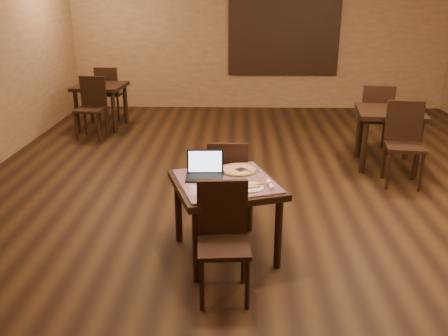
{
  "coord_description": "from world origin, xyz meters",
  "views": [
    {
      "loc": [
        -0.47,
        -5.4,
        2.38
      ],
      "look_at": [
        -0.59,
        -1.25,
        0.85
      ],
      "focal_mm": 38.0,
      "sensor_mm": 36.0,
      "label": 1
    }
  ],
  "objects_px": {
    "chair_main_far": "(227,178)",
    "pizza_pan": "(239,171)",
    "other_table_b": "(101,92)",
    "other_table_a_chair_far": "(376,115)",
    "other_table_b_chair_far": "(109,90)",
    "laptop": "(205,170)",
    "other_table_a": "(389,120)",
    "other_table_b_chair_near": "(92,104)",
    "other_table_a_chair_near": "(404,138)",
    "tiled_table": "(226,191)",
    "chair_main_near": "(223,233)"
  },
  "relations": [
    {
      "from": "other_table_b_chair_near",
      "to": "chair_main_near",
      "type": "bearing_deg",
      "value": -57.35
    },
    {
      "from": "tiled_table",
      "to": "chair_main_near",
      "type": "height_order",
      "value": "chair_main_near"
    },
    {
      "from": "laptop",
      "to": "pizza_pan",
      "type": "relative_size",
      "value": 0.89
    },
    {
      "from": "other_table_a_chair_near",
      "to": "other_table_a",
      "type": "bearing_deg",
      "value": 98.9
    },
    {
      "from": "laptop",
      "to": "pizza_pan",
      "type": "xyz_separation_m",
      "value": [
        0.32,
        0.14,
        -0.06
      ]
    },
    {
      "from": "other_table_a",
      "to": "pizza_pan",
      "type": "bearing_deg",
      "value": -124.93
    },
    {
      "from": "chair_main_near",
      "to": "other_table_a_chair_far",
      "type": "xyz_separation_m",
      "value": [
        2.26,
        3.81,
        0.07
      ]
    },
    {
      "from": "pizza_pan",
      "to": "other_table_a_chair_near",
      "type": "xyz_separation_m",
      "value": [
        2.16,
        1.69,
        -0.16
      ]
    },
    {
      "from": "tiled_table",
      "to": "laptop",
      "type": "height_order",
      "value": "laptop"
    },
    {
      "from": "pizza_pan",
      "to": "other_table_b_chair_near",
      "type": "height_order",
      "value": "other_table_b_chair_near"
    },
    {
      "from": "other_table_a_chair_far",
      "to": "other_table_b_chair_far",
      "type": "height_order",
      "value": "other_table_a_chair_far"
    },
    {
      "from": "laptop",
      "to": "other_table_b_chair_far",
      "type": "bearing_deg",
      "value": 111.95
    },
    {
      "from": "laptop",
      "to": "other_table_a_chair_near",
      "type": "bearing_deg",
      "value": 34.61
    },
    {
      "from": "laptop",
      "to": "other_table_b",
      "type": "height_order",
      "value": "laptop"
    },
    {
      "from": "laptop",
      "to": "other_table_a_chair_near",
      "type": "height_order",
      "value": "other_table_a_chair_near"
    },
    {
      "from": "other_table_b",
      "to": "other_table_a_chair_far",
      "type": "bearing_deg",
      "value": -11.56
    },
    {
      "from": "tiled_table",
      "to": "pizza_pan",
      "type": "xyz_separation_m",
      "value": [
        0.12,
        0.24,
        0.11
      ]
    },
    {
      "from": "chair_main_near",
      "to": "chair_main_far",
      "type": "distance_m",
      "value": 1.23
    },
    {
      "from": "other_table_b_chair_near",
      "to": "tiled_table",
      "type": "bearing_deg",
      "value": -53.73
    },
    {
      "from": "tiled_table",
      "to": "pizza_pan",
      "type": "bearing_deg",
      "value": 44.9
    },
    {
      "from": "other_table_a_chair_near",
      "to": "other_table_b",
      "type": "bearing_deg",
      "value": 158.47
    },
    {
      "from": "other_table_a",
      "to": "other_table_b",
      "type": "relative_size",
      "value": 1.08
    },
    {
      "from": "laptop",
      "to": "other_table_b_chair_far",
      "type": "relative_size",
      "value": 0.34
    },
    {
      "from": "chair_main_near",
      "to": "other_table_a",
      "type": "xyz_separation_m",
      "value": [
        2.27,
        3.18,
        0.15
      ]
    },
    {
      "from": "chair_main_near",
      "to": "laptop",
      "type": "relative_size",
      "value": 2.74
    },
    {
      "from": "chair_main_near",
      "to": "other_table_a_chair_near",
      "type": "xyz_separation_m",
      "value": [
        2.28,
        2.55,
        0.07
      ]
    },
    {
      "from": "chair_main_near",
      "to": "other_table_b",
      "type": "distance_m",
      "value": 5.73
    },
    {
      "from": "chair_main_far",
      "to": "pizza_pan",
      "type": "height_order",
      "value": "chair_main_far"
    },
    {
      "from": "laptop",
      "to": "other_table_a",
      "type": "distance_m",
      "value": 3.49
    },
    {
      "from": "chair_main_near",
      "to": "other_table_b_chair_near",
      "type": "height_order",
      "value": "other_table_b_chair_near"
    },
    {
      "from": "other_table_b_chair_near",
      "to": "other_table_b_chair_far",
      "type": "height_order",
      "value": "same"
    },
    {
      "from": "chair_main_near",
      "to": "other_table_a",
      "type": "height_order",
      "value": "chair_main_near"
    },
    {
      "from": "pizza_pan",
      "to": "other_table_a",
      "type": "relative_size",
      "value": 0.39
    },
    {
      "from": "other_table_b",
      "to": "laptop",
      "type": "bearing_deg",
      "value": -58.65
    },
    {
      "from": "chair_main_far",
      "to": "other_table_a_chair_far",
      "type": "bearing_deg",
      "value": -132.39
    },
    {
      "from": "other_table_a",
      "to": "other_table_b_chair_near",
      "type": "height_order",
      "value": "other_table_b_chair_near"
    },
    {
      "from": "chair_main_far",
      "to": "other_table_a_chair_near",
      "type": "xyz_separation_m",
      "value": [
        2.28,
        1.32,
        0.07
      ]
    },
    {
      "from": "chair_main_far",
      "to": "other_table_b",
      "type": "xyz_separation_m",
      "value": [
        -2.43,
        3.96,
        0.13
      ]
    },
    {
      "from": "other_table_a_chair_near",
      "to": "other_table_a_chair_far",
      "type": "relative_size",
      "value": 1.0
    },
    {
      "from": "other_table_b",
      "to": "other_table_b_chair_far",
      "type": "xyz_separation_m",
      "value": [
        -0.01,
        0.61,
        -0.08
      ]
    },
    {
      "from": "laptop",
      "to": "other_table_a_chair_near",
      "type": "distance_m",
      "value": 3.09
    },
    {
      "from": "chair_main_far",
      "to": "other_table_b_chair_far",
      "type": "xyz_separation_m",
      "value": [
        -2.44,
        4.57,
        0.05
      ]
    },
    {
      "from": "other_table_a_chair_far",
      "to": "other_table_b_chair_far",
      "type": "xyz_separation_m",
      "value": [
        -4.69,
        1.99,
        -0.02
      ]
    },
    {
      "from": "other_table_a_chair_near",
      "to": "chair_main_far",
      "type": "bearing_deg",
      "value": -142.16
    },
    {
      "from": "other_table_b",
      "to": "chair_main_far",
      "type": "bearing_deg",
      "value": -53.61
    },
    {
      "from": "tiled_table",
      "to": "other_table_a",
      "type": "height_order",
      "value": "other_table_a"
    },
    {
      "from": "pizza_pan",
      "to": "other_table_a",
      "type": "xyz_separation_m",
      "value": [
        2.15,
        2.33,
        -0.07
      ]
    },
    {
      "from": "other_table_a",
      "to": "other_table_a_chair_near",
      "type": "bearing_deg",
      "value": -81.1
    },
    {
      "from": "other_table_b_chair_far",
      "to": "other_table_b_chair_near",
      "type": "bearing_deg",
      "value": 95.53
    },
    {
      "from": "chair_main_far",
      "to": "other_table_b_chair_near",
      "type": "height_order",
      "value": "other_table_b_chair_near"
    }
  ]
}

